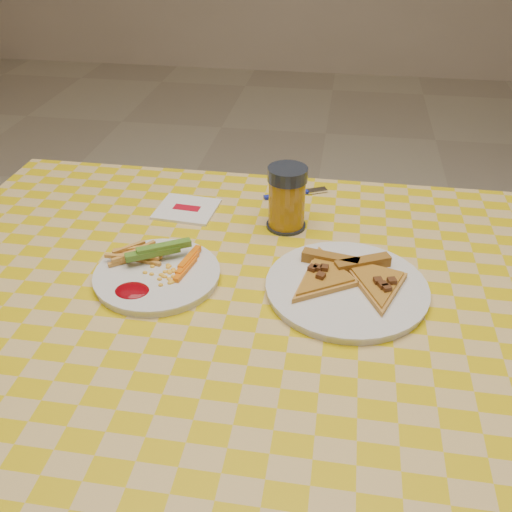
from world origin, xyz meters
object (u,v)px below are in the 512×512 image
object	(u,v)px
plate_left	(157,276)
plate_right	(346,289)
table	(265,325)
drink_glass	(287,199)

from	to	relation	value
plate_left	plate_right	world-z (taller)	same
plate_right	plate_left	bearing A→B (deg)	-177.48
table	plate_left	xyz separation A→B (m)	(-0.19, 0.00, 0.08)
plate_left	plate_right	xyz separation A→B (m)	(0.32, 0.01, 0.00)
drink_glass	table	bearing A→B (deg)	-92.54
drink_glass	plate_right	bearing A→B (deg)	-57.95
table	plate_right	xyz separation A→B (m)	(0.13, 0.02, 0.08)
plate_right	table	bearing A→B (deg)	-171.97
table	drink_glass	bearing A→B (deg)	87.46
table	plate_right	distance (m)	0.16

